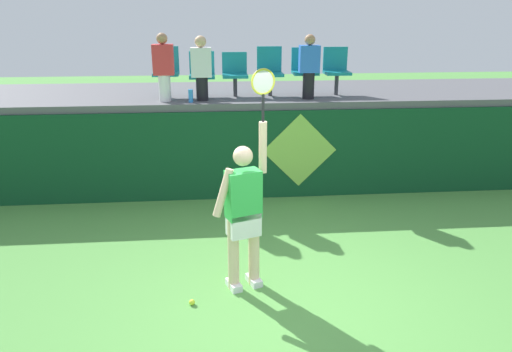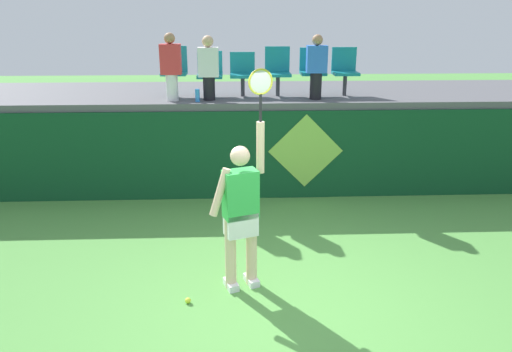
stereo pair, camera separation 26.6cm
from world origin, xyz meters
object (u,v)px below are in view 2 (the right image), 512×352
stadium_chair_0 (174,69)px  spectator_1 (208,67)px  tennis_ball (188,301)px  stadium_chair_2 (243,72)px  stadium_chair_1 (210,72)px  tennis_player (241,210)px  water_bottle (197,95)px  stadium_chair_3 (278,69)px  spectator_2 (316,66)px  stadium_chair_4 (313,69)px  spectator_0 (171,66)px  stadium_chair_5 (345,69)px

stadium_chair_0 → spectator_1: 0.76m
tennis_ball → stadium_chair_2: stadium_chair_2 is taller
tennis_ball → spectator_1: bearing=88.1°
stadium_chair_0 → stadium_chair_1: stadium_chair_0 is taller
tennis_player → stadium_chair_1: 3.88m
spectator_1 → water_bottle: bearing=-139.5°
tennis_player → water_bottle: tennis_player is taller
tennis_ball → stadium_chair_3: size_ratio=0.08×
tennis_player → water_bottle: bearing=102.4°
tennis_player → stadium_chair_0: bearing=106.7°
spectator_2 → stadium_chair_4: bearing=90.0°
water_bottle → spectator_1: spectator_1 is taller
spectator_0 → stadium_chair_1: bearing=36.2°
water_bottle → stadium_chair_3: bearing=23.4°
water_bottle → tennis_ball: bearing=-88.9°
stadium_chair_1 → spectator_2: 1.87m
stadium_chair_3 → stadium_chair_5: size_ratio=1.02×
stadium_chair_1 → stadium_chair_5: (2.40, 0.00, 0.04)m
stadium_chair_3 → spectator_2: (0.62, -0.43, 0.10)m
tennis_ball → stadium_chair_3: stadium_chair_3 is taller
stadium_chair_0 → stadium_chair_5: bearing=-0.0°
tennis_player → stadium_chair_0: size_ratio=2.96×
stadium_chair_1 → stadium_chair_2: size_ratio=1.03×
water_bottle → stadium_chair_1: bearing=72.3°
stadium_chair_0 → spectator_2: 2.48m
tennis_player → stadium_chair_5: bearing=62.7°
water_bottle → spectator_2: bearing=5.0°
stadium_chair_3 → stadium_chair_5: stadium_chair_3 is taller
stadium_chair_1 → stadium_chair_4: bearing=0.0°
tennis_player → stadium_chair_3: bearing=79.1°
stadium_chair_3 → spectator_0: size_ratio=0.76×
tennis_ball → water_bottle: size_ratio=0.31×
stadium_chair_5 → tennis_ball: bearing=-121.9°
water_bottle → stadium_chair_3: size_ratio=0.25×
stadium_chair_1 → stadium_chair_2: stadium_chair_1 is taller
stadium_chair_0 → stadium_chair_3: stadium_chair_0 is taller
stadium_chair_4 → stadium_chair_0: bearing=179.9°
stadium_chair_0 → spectator_2: (2.44, -0.42, 0.08)m
water_bottle → stadium_chair_2: stadium_chair_2 is taller
stadium_chair_5 → spectator_1: bearing=-169.7°
stadium_chair_3 → spectator_1: 1.28m
tennis_ball → spectator_0: spectator_0 is taller
stadium_chair_0 → stadium_chair_1: (0.62, -0.00, -0.06)m
tennis_player → water_bottle: (-0.68, 3.09, 0.78)m
spectator_0 → stadium_chair_2: bearing=20.7°
tennis_ball → stadium_chair_1: 4.53m
water_bottle → stadium_chair_0: (-0.43, 0.60, 0.37)m
tennis_ball → stadium_chair_5: size_ratio=0.08×
spectator_2 → stadium_chair_1: bearing=167.0°
tennis_ball → stadium_chair_1: size_ratio=0.09×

